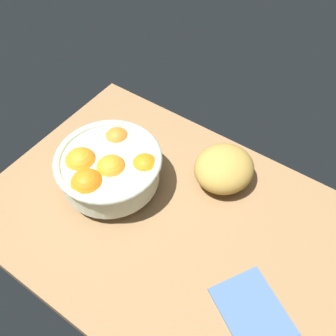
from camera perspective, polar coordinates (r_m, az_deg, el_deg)
The scene contains 4 objects.
ground_plane at distance 83.21cm, azimuth 0.58°, elevation -8.32°, with size 79.99×55.23×3.00cm, color olive.
fruit_bowl at distance 83.02cm, azimuth -8.80°, elevation 0.14°, with size 22.95×22.95×10.99cm.
bread_loaf at distance 85.63cm, azimuth 8.35°, elevation -0.07°, with size 13.75×12.86×8.24cm, color #B58E3F.
napkin_folded at distance 75.06cm, azimuth 12.50°, elevation -20.08°, with size 13.99×10.83×0.81cm, color #476693.
Camera 1 is at (-23.50, 35.11, 70.18)cm, focal length 40.88 mm.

